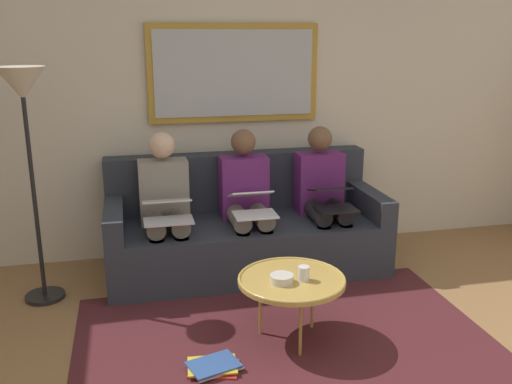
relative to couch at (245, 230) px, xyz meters
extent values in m
cube|color=beige|center=(0.00, -0.48, 0.99)|extent=(6.00, 0.12, 2.60)
cube|color=#4C1E23|center=(0.00, 1.27, -0.31)|extent=(2.60, 1.80, 0.01)
cube|color=#2D333D|center=(0.00, 0.07, -0.10)|extent=(2.20, 0.90, 0.42)
cube|color=#2D333D|center=(0.00, -0.28, 0.35)|extent=(2.20, 0.20, 0.48)
cube|color=#2D333D|center=(-1.03, 0.07, 0.21)|extent=(0.14, 0.90, 0.20)
cube|color=#2D333D|center=(1.03, 0.07, 0.21)|extent=(0.14, 0.90, 0.20)
cube|color=#B7892D|center=(0.00, -0.39, 1.24)|extent=(1.42, 0.04, 0.80)
cube|color=#B2B7BC|center=(0.00, -0.37, 1.24)|extent=(1.32, 0.01, 0.70)
cylinder|color=tan|center=(-0.04, 1.22, 0.09)|extent=(0.67, 0.67, 0.03)
torus|color=tan|center=(-0.04, 1.22, 0.10)|extent=(0.67, 0.67, 0.02)
cylinder|color=#B28E42|center=(-0.04, 1.42, -0.12)|extent=(0.02, 0.02, 0.39)
cylinder|color=#B28E42|center=(-0.21, 1.12, -0.12)|extent=(0.02, 0.02, 0.39)
cylinder|color=#B28E42|center=(0.13, 1.12, -0.12)|extent=(0.02, 0.02, 0.39)
cylinder|color=silver|center=(-0.11, 1.26, 0.15)|extent=(0.07, 0.07, 0.09)
cylinder|color=beige|center=(0.03, 1.26, 0.13)|extent=(0.14, 0.14, 0.05)
cube|color=#66236B|center=(-0.64, -0.03, 0.36)|extent=(0.38, 0.22, 0.50)
sphere|color=brown|center=(-0.64, -0.03, 0.73)|extent=(0.20, 0.20, 0.20)
cylinder|color=#232328|center=(-0.73, 0.18, 0.18)|extent=(0.14, 0.42, 0.14)
cylinder|color=#232328|center=(-0.55, 0.18, 0.18)|extent=(0.14, 0.42, 0.14)
cylinder|color=#232328|center=(-0.73, 0.39, -0.10)|extent=(0.11, 0.11, 0.42)
cylinder|color=#232328|center=(-0.55, 0.39, -0.10)|extent=(0.11, 0.11, 0.42)
cube|color=black|center=(-0.64, 0.39, 0.25)|extent=(0.30, 0.23, 0.01)
cube|color=black|center=(-0.64, 0.24, 0.37)|extent=(0.30, 0.23, 0.07)
cube|color=#A5C6EA|center=(-0.64, 0.25, 0.38)|extent=(0.27, 0.20, 0.05)
cube|color=#66236B|center=(0.00, -0.03, 0.36)|extent=(0.38, 0.22, 0.50)
sphere|color=brown|center=(0.00, -0.03, 0.73)|extent=(0.20, 0.20, 0.20)
cylinder|color=gray|center=(-0.09, 0.18, 0.18)|extent=(0.14, 0.42, 0.14)
cylinder|color=gray|center=(0.09, 0.18, 0.18)|extent=(0.14, 0.42, 0.14)
cylinder|color=gray|center=(-0.09, 0.39, -0.10)|extent=(0.11, 0.11, 0.42)
cylinder|color=gray|center=(0.09, 0.39, -0.10)|extent=(0.11, 0.11, 0.42)
cube|color=white|center=(0.00, 0.39, 0.25)|extent=(0.32, 0.24, 0.01)
cube|color=white|center=(0.00, 0.23, 0.37)|extent=(0.32, 0.23, 0.09)
cube|color=#A5C6EA|center=(0.00, 0.23, 0.38)|extent=(0.29, 0.20, 0.08)
cube|color=gray|center=(0.64, -0.03, 0.36)|extent=(0.38, 0.22, 0.50)
sphere|color=beige|center=(0.64, -0.03, 0.73)|extent=(0.20, 0.20, 0.20)
cylinder|color=gray|center=(0.55, 0.18, 0.18)|extent=(0.14, 0.42, 0.14)
cylinder|color=gray|center=(0.73, 0.18, 0.18)|extent=(0.14, 0.42, 0.14)
cylinder|color=gray|center=(0.55, 0.39, -0.10)|extent=(0.11, 0.11, 0.42)
cylinder|color=gray|center=(0.73, 0.39, -0.10)|extent=(0.11, 0.11, 0.42)
cube|color=silver|center=(0.64, 0.39, 0.25)|extent=(0.36, 0.22, 0.01)
cube|color=silver|center=(0.64, 0.26, 0.37)|extent=(0.36, 0.21, 0.06)
cube|color=#A5C6EA|center=(0.64, 0.26, 0.37)|extent=(0.32, 0.19, 0.04)
cube|color=red|center=(0.49, 1.45, -0.30)|extent=(0.32, 0.27, 0.01)
cube|color=white|center=(0.48, 1.45, -0.29)|extent=(0.33, 0.27, 0.01)
cube|color=yellow|center=(0.50, 1.45, -0.28)|extent=(0.30, 0.23, 0.01)
cube|color=#33569E|center=(0.49, 1.46, -0.27)|extent=(0.33, 0.27, 0.01)
cylinder|color=black|center=(1.55, 0.27, -0.30)|extent=(0.28, 0.28, 0.03)
cylinder|color=black|center=(1.55, 0.27, 0.44)|extent=(0.03, 0.03, 1.50)
cone|color=beige|center=(1.55, 0.27, 1.24)|extent=(0.32, 0.32, 0.22)
camera|label=1|loc=(0.89, 4.28, 1.56)|focal=39.55mm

